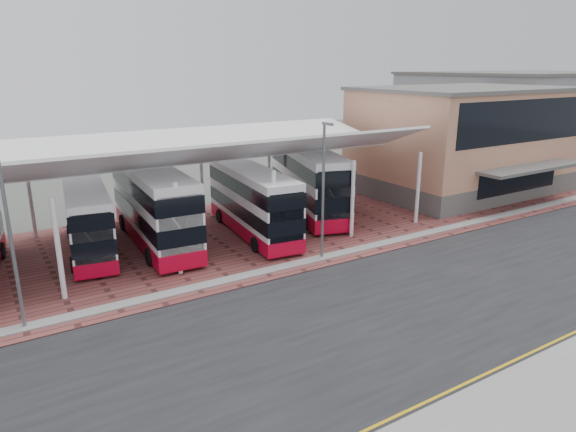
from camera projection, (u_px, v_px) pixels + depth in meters
name	position (u px, v px, depth m)	size (l,w,h in m)	color
ground	(364.00, 307.00, 24.50)	(140.00, 140.00, 0.00)	#4A4D47
road	(379.00, 315.00, 23.68)	(120.00, 14.00, 0.02)	black
forecourt	(266.00, 229.00, 36.08)	(72.00, 16.00, 0.06)	brown
sidewalk	(539.00, 409.00, 17.16)	(120.00, 4.00, 0.14)	gray
north_kerb	(295.00, 264.00, 29.52)	(120.00, 0.80, 0.14)	gray
yellow_line_near	(489.00, 380.00, 18.80)	(120.00, 0.12, 0.01)	#CB9B0C
yellow_line_far	(482.00, 376.00, 19.04)	(120.00, 0.12, 0.01)	#CB9B0C
canopy	(143.00, 156.00, 31.14)	(37.00, 11.63, 7.07)	white
terminal	(463.00, 139.00, 46.18)	(18.40, 14.40, 9.25)	#575552
warehouse	(530.00, 112.00, 66.94)	(30.50, 20.50, 10.25)	gray
lamp_west	(10.00, 234.00, 21.25)	(0.16, 0.90, 8.07)	slate
lamp_east	(323.00, 187.00, 29.38)	(0.16, 0.90, 8.07)	slate
bus_2	(88.00, 219.00, 31.09)	(3.67, 10.24, 4.13)	white
bus_3	(154.00, 206.00, 32.52)	(3.53, 12.04, 4.90)	white
bus_4	(253.00, 202.00, 34.37)	(3.64, 10.99, 4.45)	white
bus_5	(308.00, 182.00, 39.18)	(6.19, 12.35, 4.97)	white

